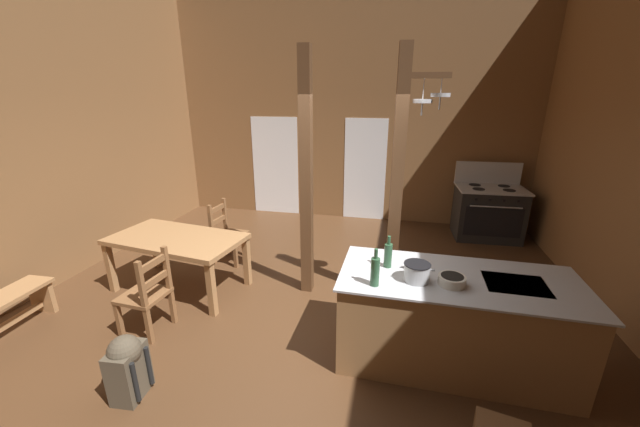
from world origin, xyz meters
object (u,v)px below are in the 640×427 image
ladderback_chair_near_window (227,233)px  bottle_short_on_counter (388,255)px  kitchen_island (453,320)px  dining_table (177,243)px  ladderback_chair_by_post (147,294)px  mixing_bowl_on_counter (452,280)px  bottle_tall_on_counter (375,271)px  stockpot_on_counter (417,272)px  stove_range (488,212)px  backpack (127,365)px

ladderback_chair_near_window → bottle_short_on_counter: 2.97m
ladderback_chair_near_window → kitchen_island: bearing=-27.3°
dining_table → ladderback_chair_near_window: bearing=75.4°
ladderback_chair_near_window → bottle_short_on_counter: bearing=-31.7°
dining_table → ladderback_chair_by_post: bearing=-77.2°
mixing_bowl_on_counter → ladderback_chair_by_post: bearing=-178.8°
dining_table → mixing_bowl_on_counter: bearing=-14.4°
ladderback_chair_by_post → bottle_tall_on_counter: bottle_tall_on_counter is taller
stockpot_on_counter → bottle_tall_on_counter: 0.40m
stove_range → ladderback_chair_by_post: size_ratio=1.39×
mixing_bowl_on_counter → backpack: bearing=-161.3°
dining_table → bottle_tall_on_counter: size_ratio=5.23×
ladderback_chair_by_post → mixing_bowl_on_counter: size_ratio=4.03×
stove_range → ladderback_chair_by_post: 5.61m
ladderback_chair_by_post → stockpot_on_counter: size_ratio=3.09×
stockpot_on_counter → stove_range: bearing=68.9°
backpack → bottle_tall_on_counter: 2.26m
kitchen_island → mixing_bowl_on_counter: mixing_bowl_on_counter is taller
ladderback_chair_by_post → backpack: size_ratio=1.59×
bottle_short_on_counter → kitchen_island: bearing=-7.1°
dining_table → mixing_bowl_on_counter: 3.40m
backpack → bottle_short_on_counter: (2.10, 1.13, 0.73)m
stove_range → bottle_short_on_counter: bearing=-116.0°
dining_table → bottle_tall_on_counter: 2.83m
bottle_short_on_counter → ladderback_chair_by_post: bearing=-173.4°
bottle_tall_on_counter → backpack: bearing=-159.5°
dining_table → stockpot_on_counter: stockpot_on_counter is taller
backpack → bottle_tall_on_counter: bottle_tall_on_counter is taller
stove_range → stockpot_on_counter: stove_range is taller
ladderback_chair_near_window → backpack: size_ratio=1.59×
stockpot_on_counter → mixing_bowl_on_counter: 0.30m
dining_table → backpack: size_ratio=3.03×
backpack → stockpot_on_counter: bearing=21.0°
ladderback_chair_near_window → bottle_tall_on_counter: (2.38, -1.91, 0.60)m
bottle_short_on_counter → stockpot_on_counter: bearing=-39.9°
stockpot_on_counter → mixing_bowl_on_counter: (0.30, -0.01, -0.04)m
kitchen_island → stockpot_on_counter: size_ratio=7.08×
stove_range → bottle_tall_on_counter: stove_range is taller
ladderback_chair_near_window → mixing_bowl_on_counter: bearing=-30.0°
ladderback_chair_by_post → dining_table: bearing=102.8°
stove_range → ladderback_chair_near_window: stove_range is taller
stockpot_on_counter → kitchen_island: bearing=19.6°
ladderback_chair_near_window → ladderback_chair_by_post: size_ratio=1.00×
mixing_bowl_on_counter → bottle_tall_on_counter: bearing=-166.7°
dining_table → backpack: (0.62, -1.75, -0.34)m
ladderback_chair_near_window → mixing_bowl_on_counter: mixing_bowl_on_counter is taller
ladderback_chair_near_window → mixing_bowl_on_counter: size_ratio=4.03×
mixing_bowl_on_counter → bottle_short_on_counter: bearing=158.3°
ladderback_chair_near_window → backpack: 2.69m
bottle_tall_on_counter → ladderback_chair_by_post: bearing=177.9°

